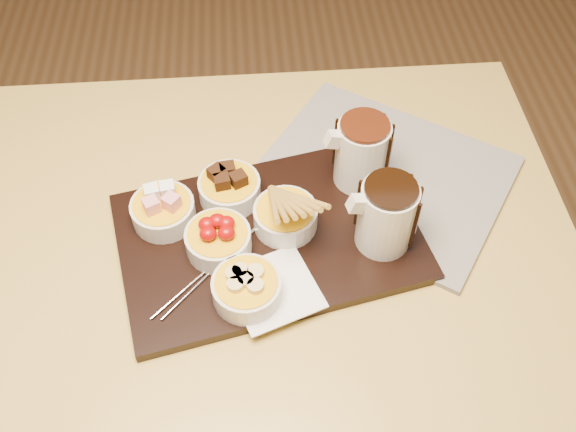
{
  "coord_description": "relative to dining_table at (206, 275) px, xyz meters",
  "views": [
    {
      "loc": [
        0.09,
        -0.61,
        1.57
      ],
      "look_at": [
        0.14,
        -0.01,
        0.81
      ],
      "focal_mm": 40.0,
      "sensor_mm": 36.0,
      "label": 1
    }
  ],
  "objects": [
    {
      "name": "pitcher_dark_chocolate",
      "position": [
        0.28,
        -0.03,
        0.18
      ],
      "size": [
        0.1,
        0.1,
        0.12
      ],
      "primitive_type": "cylinder",
      "rotation": [
        0.0,
        0.0,
        0.21
      ],
      "color": "silver",
      "rests_on": "serving_board"
    },
    {
      "name": "bowl_cake",
      "position": [
        0.05,
        0.07,
        0.14
      ],
      "size": [
        0.1,
        0.1,
        0.04
      ],
      "primitive_type": "cylinder",
      "color": "beige",
      "rests_on": "serving_board"
    },
    {
      "name": "fondue_skewers",
      "position": [
        0.03,
        -0.06,
        0.12
      ],
      "size": [
        0.2,
        0.21,
        0.01
      ],
      "primitive_type": null,
      "rotation": [
        0.0,
        0.0,
        -0.8
      ],
      "color": "silver",
      "rests_on": "serving_board"
    },
    {
      "name": "serving_board",
      "position": [
        0.11,
        -0.01,
        0.11
      ],
      "size": [
        0.51,
        0.39,
        0.02
      ],
      "primitive_type": "cube",
      "rotation": [
        0.0,
        0.0,
        0.21
      ],
      "color": "black",
      "rests_on": "dining_table"
    },
    {
      "name": "dining_table",
      "position": [
        0.0,
        0.0,
        0.0
      ],
      "size": [
        1.2,
        0.8,
        0.75
      ],
      "color": "gold",
      "rests_on": "ground"
    },
    {
      "name": "napkin",
      "position": [
        0.11,
        -0.11,
        0.12
      ],
      "size": [
        0.15,
        0.15,
        0.0
      ],
      "primitive_type": "cube",
      "rotation": [
        0.0,
        0.0,
        0.35
      ],
      "color": "white",
      "rests_on": "serving_board"
    },
    {
      "name": "pitcher_milk_chocolate",
      "position": [
        0.27,
        0.1,
        0.18
      ],
      "size": [
        0.1,
        0.1,
        0.12
      ],
      "primitive_type": "cylinder",
      "rotation": [
        0.0,
        0.0,
        0.21
      ],
      "color": "silver",
      "rests_on": "serving_board"
    },
    {
      "name": "bowl_bananas",
      "position": [
        0.07,
        -0.12,
        0.14
      ],
      "size": [
        0.1,
        0.1,
        0.04
      ],
      "primitive_type": "cylinder",
      "color": "beige",
      "rests_on": "serving_board"
    },
    {
      "name": "bowl_biscotti",
      "position": [
        0.14,
        0.01,
        0.14
      ],
      "size": [
        0.1,
        0.1,
        0.04
      ],
      "primitive_type": "cylinder",
      "color": "beige",
      "rests_on": "serving_board"
    },
    {
      "name": "ground",
      "position": [
        0.0,
        0.0,
        -0.65
      ],
      "size": [
        5.0,
        5.0,
        0.0
      ],
      "primitive_type": "plane",
      "color": "brown",
      "rests_on": "ground"
    },
    {
      "name": "bowl_marshmallows",
      "position": [
        -0.05,
        0.03,
        0.14
      ],
      "size": [
        0.1,
        0.1,
        0.04
      ],
      "primitive_type": "cylinder",
      "color": "beige",
      "rests_on": "serving_board"
    },
    {
      "name": "bowl_strawberries",
      "position": [
        0.03,
        -0.03,
        0.14
      ],
      "size": [
        0.1,
        0.1,
        0.04
      ],
      "primitive_type": "cylinder",
      "color": "beige",
      "rests_on": "serving_board"
    },
    {
      "name": "newspaper",
      "position": [
        0.31,
        0.11,
        0.1
      ],
      "size": [
        0.5,
        0.48,
        0.01
      ],
      "primitive_type": "cube",
      "rotation": [
        0.0,
        0.0,
        -0.6
      ],
      "color": "beige",
      "rests_on": "dining_table"
    }
  ]
}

